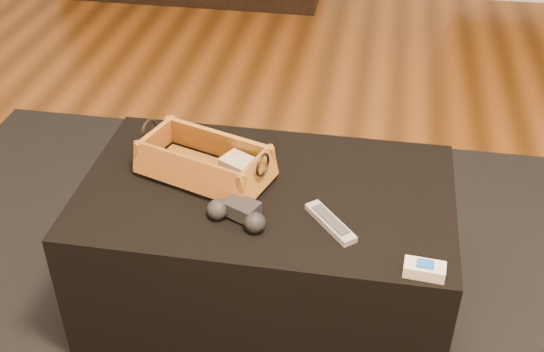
% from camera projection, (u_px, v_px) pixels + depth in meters
% --- Properties ---
extents(floor, '(5.00, 5.50, 0.01)m').
position_uv_depth(floor, '(185.00, 304.00, 2.08)').
color(floor, brown).
rests_on(floor, ground).
extents(area_rug, '(2.60, 2.00, 0.01)m').
position_uv_depth(area_rug, '(264.00, 313.00, 2.03)').
color(area_rug, black).
rests_on(area_rug, floor).
extents(ottoman, '(1.00, 0.60, 0.42)m').
position_uv_depth(ottoman, '(266.00, 248.00, 1.95)').
color(ottoman, black).
rests_on(ottoman, area_rug).
extents(tv_remote, '(0.20, 0.08, 0.02)m').
position_uv_depth(tv_remote, '(197.00, 170.00, 1.86)').
color(tv_remote, black).
rests_on(tv_remote, wicker_basket).
extents(cloth_bundle, '(0.12, 0.11, 0.05)m').
position_uv_depth(cloth_bundle, '(240.00, 168.00, 1.83)').
color(cloth_bundle, tan).
rests_on(cloth_bundle, wicker_basket).
extents(wicker_basket, '(0.40, 0.29, 0.13)m').
position_uv_depth(wicker_basket, '(205.00, 163.00, 1.85)').
color(wicker_basket, '#9A6322').
rests_on(wicker_basket, ottoman).
extents(game_controller, '(0.17, 0.12, 0.05)m').
position_uv_depth(game_controller, '(238.00, 213.00, 1.70)').
color(game_controller, black).
rests_on(game_controller, ottoman).
extents(silver_remote, '(0.14, 0.16, 0.02)m').
position_uv_depth(silver_remote, '(330.00, 222.00, 1.70)').
color(silver_remote, '#A4A5AB').
rests_on(silver_remote, ottoman).
extents(cream_gadget, '(0.10, 0.05, 0.03)m').
position_uv_depth(cream_gadget, '(424.00, 269.00, 1.55)').
color(cream_gadget, beige).
rests_on(cream_gadget, ottoman).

